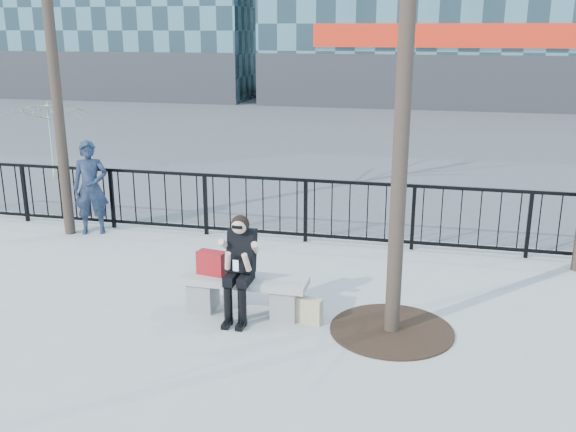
# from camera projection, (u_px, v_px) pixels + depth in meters

# --- Properties ---
(ground) EXTENTS (120.00, 120.00, 0.00)m
(ground) POSITION_uv_depth(u_px,v_px,m) (244.00, 313.00, 8.29)
(ground) COLOR #979792
(ground) RESTS_ON ground
(street_surface) EXTENTS (60.00, 23.00, 0.01)m
(street_surface) POSITION_uv_depth(u_px,v_px,m) (368.00, 133.00, 22.31)
(street_surface) COLOR #474747
(street_surface) RESTS_ON ground
(railing) EXTENTS (14.00, 0.06, 1.10)m
(railing) POSITION_uv_depth(u_px,v_px,m) (294.00, 210.00, 10.94)
(railing) COLOR black
(railing) RESTS_ON ground
(tree_grate) EXTENTS (1.50, 1.50, 0.02)m
(tree_grate) POSITION_uv_depth(u_px,v_px,m) (392.00, 330.00, 7.78)
(tree_grate) COLOR black
(tree_grate) RESTS_ON ground
(bench_main) EXTENTS (1.65, 0.46, 0.49)m
(bench_main) POSITION_uv_depth(u_px,v_px,m) (244.00, 291.00, 8.21)
(bench_main) COLOR gray
(bench_main) RESTS_ON ground
(seated_woman) EXTENTS (0.50, 0.64, 1.34)m
(seated_woman) POSITION_uv_depth(u_px,v_px,m) (239.00, 268.00, 7.95)
(seated_woman) COLOR black
(seated_woman) RESTS_ON ground
(handbag) EXTENTS (0.40, 0.24, 0.30)m
(handbag) POSITION_uv_depth(u_px,v_px,m) (212.00, 263.00, 8.22)
(handbag) COLOR #A01317
(handbag) RESTS_ON bench_main
(shopping_bag) EXTENTS (0.36, 0.20, 0.32)m
(shopping_bag) POSITION_uv_depth(u_px,v_px,m) (309.00, 310.00, 7.97)
(shopping_bag) COLOR beige
(shopping_bag) RESTS_ON ground
(standing_man) EXTENTS (0.71, 0.59, 1.67)m
(standing_man) POSITION_uv_depth(u_px,v_px,m) (91.00, 188.00, 11.28)
(standing_man) COLOR black
(standing_man) RESTS_ON ground
(vendor_umbrella) EXTENTS (2.43, 2.46, 1.88)m
(vendor_umbrella) POSITION_uv_depth(u_px,v_px,m) (50.00, 141.00, 15.32)
(vendor_umbrella) COLOR #F9EF37
(vendor_umbrella) RESTS_ON ground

